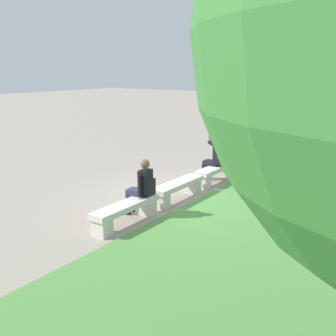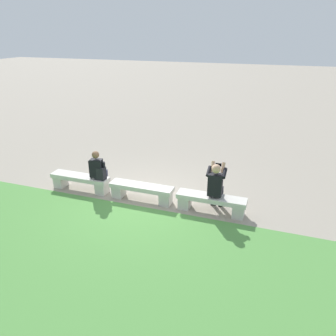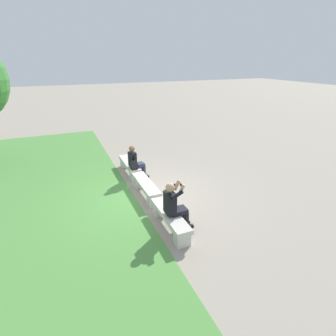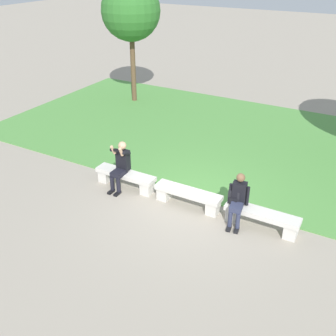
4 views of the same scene
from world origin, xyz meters
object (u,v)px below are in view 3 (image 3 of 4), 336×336
(bench_main, at_px, (170,218))
(bench_mid, at_px, (130,166))
(backpack, at_px, (134,164))
(person_photographer, at_px, (174,204))
(bench_near, at_px, (146,187))
(person_distant, at_px, (135,161))

(bench_main, xyz_separation_m, bench_mid, (3.78, 0.00, 0.00))
(backpack, bearing_deg, bench_main, -179.49)
(bench_mid, bearing_deg, person_photographer, -178.85)
(bench_main, distance_m, bench_near, 1.89)
(bench_near, distance_m, person_distant, 1.36)
(bench_near, bearing_deg, person_photographer, -177.74)
(bench_near, distance_m, person_photographer, 2.02)
(bench_near, bearing_deg, backpack, 1.32)
(person_photographer, height_order, backpack, person_photographer)
(person_distant, bearing_deg, backpack, 139.73)
(bench_near, relative_size, person_photographer, 1.31)
(bench_main, height_order, bench_near, same)
(person_photographer, height_order, person_distant, person_photographer)
(bench_near, relative_size, backpack, 4.05)
(bench_mid, xyz_separation_m, person_photographer, (-3.86, -0.08, 0.44))
(bench_main, xyz_separation_m, person_distant, (3.20, -0.07, 0.38))
(bench_main, height_order, backpack, backpack)
(bench_main, bearing_deg, person_photographer, -135.44)
(bench_mid, relative_size, person_photographer, 1.31)
(person_photographer, distance_m, person_distant, 3.28)
(bench_mid, xyz_separation_m, backpack, (-0.69, 0.03, 0.33))
(bench_mid, distance_m, person_distant, 0.70)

